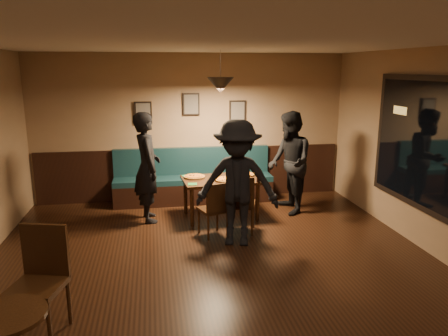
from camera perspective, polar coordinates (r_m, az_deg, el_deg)
name	(u,v)px	position (r m, az deg, el deg)	size (l,w,h in m)	color
floor	(220,280)	(5.38, -0.57, -14.72)	(7.00, 7.00, 0.00)	black
ceiling	(219,41)	(4.77, -0.65, 16.56)	(7.00, 7.00, 0.00)	silver
wall_back	(191,128)	(8.31, -4.37, 5.39)	(6.00, 6.00, 0.00)	#8C704F
wainscot	(192,173)	(8.45, -4.24, -0.69)	(5.88, 0.06, 1.00)	black
booth_bench	(194,176)	(8.19, -4.07, -1.14)	(3.00, 0.60, 1.00)	#0F232D
window_frame	(428,145)	(6.46, 25.56, 2.81)	(0.06, 2.56, 1.86)	black
window_glass	(426,145)	(6.44, 25.34, 2.80)	(2.40, 2.40, 0.00)	black
picture_left	(143,113)	(8.21, -10.70, 7.22)	(0.32, 0.04, 0.42)	black
picture_center	(191,104)	(8.23, -4.40, 8.47)	(0.32, 0.04, 0.42)	black
picture_right	(238,111)	(8.37, 1.81, 7.55)	(0.32, 0.04, 0.42)	black
pendant_lamp	(220,85)	(7.05, -0.48, 10.99)	(0.44, 0.44, 0.25)	black
dining_table	(221,198)	(7.38, -0.45, -3.99)	(1.28, 0.82, 0.68)	#321E0E
chair_near_left	(213,208)	(6.57, -1.49, -5.39)	(0.38, 0.38, 0.86)	black
chair_near_right	(242,203)	(6.71, 2.35, -4.66)	(0.41, 0.41, 0.93)	black
diner_left	(147,167)	(7.19, -10.18, 0.09)	(0.67, 0.44, 1.83)	black
diner_right	(290,163)	(7.58, 8.72, 0.68)	(0.88, 0.68, 1.80)	black
diner_front	(237,183)	(6.11, 1.77, -2.06)	(1.18, 0.68, 1.83)	black
pizza_a	(194,177)	(7.36, -3.95, -1.15)	(0.36, 0.36, 0.04)	orange
pizza_b	(226,179)	(7.15, 0.21, -1.54)	(0.36, 0.36, 0.04)	orange
pizza_c	(244,174)	(7.50, 2.72, -0.87)	(0.34, 0.34, 0.04)	#C76525
soda_glass	(258,178)	(7.07, 4.60, -1.33)	(0.07, 0.07, 0.14)	black
tabasco_bottle	(249,174)	(7.36, 3.36, -0.85)	(0.03, 0.03, 0.11)	#A1050E
napkin_a	(188,176)	(7.48, -4.88, -1.06)	(0.16, 0.16, 0.01)	#22803E
napkin_b	(192,184)	(6.95, -4.22, -2.15)	(0.15, 0.15, 0.01)	#1F772D
cutlery_set	(220,185)	(6.90, -0.48, -2.24)	(0.02, 0.19, 0.00)	#BBBBBF
cafe_chair_far	(37,285)	(4.54, -23.68, -14.03)	(0.47, 0.47, 1.05)	black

